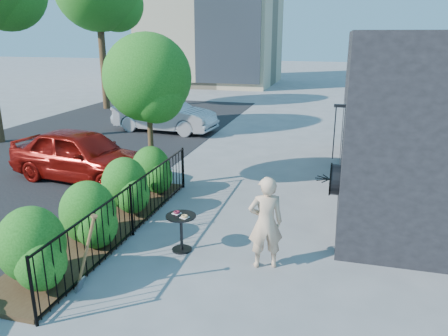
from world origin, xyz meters
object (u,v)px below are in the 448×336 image
(shovel, at_px, (85,258))
(woman, at_px, (266,223))
(car_red, at_px, (82,155))
(cafe_table, at_px, (181,226))
(car_silver, at_px, (165,115))
(patio_tree, at_px, (149,83))

(shovel, bearing_deg, woman, 31.06)
(car_red, bearing_deg, cafe_table, -119.72)
(shovel, xyz_separation_m, car_red, (-3.19, 4.97, 0.11))
(woman, height_order, car_silver, woman)
(cafe_table, bearing_deg, car_silver, 114.08)
(cafe_table, xyz_separation_m, car_silver, (-4.36, 9.75, 0.22))
(car_red, height_order, car_silver, car_red)
(shovel, height_order, car_red, car_red)
(patio_tree, relative_size, car_red, 0.93)
(shovel, height_order, car_silver, car_silver)
(woman, xyz_separation_m, shovel, (-2.56, -1.54, -0.22))
(patio_tree, distance_m, woman, 5.20)
(cafe_table, bearing_deg, woman, -6.06)
(cafe_table, xyz_separation_m, shovel, (-0.94, -1.72, 0.12))
(woman, distance_m, car_red, 6.69)
(woman, xyz_separation_m, car_red, (-5.75, 3.43, -0.11))
(cafe_table, bearing_deg, shovel, -118.84)
(woman, bearing_deg, cafe_table, -25.18)
(shovel, xyz_separation_m, car_silver, (-3.41, 11.47, 0.10))
(patio_tree, bearing_deg, car_silver, 110.11)
(woman, xyz_separation_m, car_silver, (-5.98, 9.92, -0.12))
(cafe_table, distance_m, woman, 1.66)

